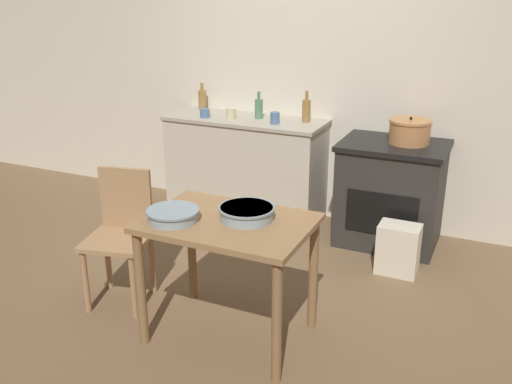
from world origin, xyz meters
TOP-DOWN VIEW (x-y plane):
  - ground_plane at (0.00, 0.00)m, footprint 14.00×14.00m
  - wall_back at (0.00, 1.58)m, footprint 8.00×0.07m
  - counter_cabinet at (-0.51, 1.29)m, footprint 1.43×0.56m
  - stove at (0.82, 1.24)m, footprint 0.83×0.65m
  - work_table at (0.23, -0.51)m, footprint 0.95×0.68m
  - chair at (-0.62, -0.41)m, footprint 0.48×0.48m
  - flour_sack at (1.01, 0.72)m, footprint 0.30×0.21m
  - stock_pot at (0.92, 1.27)m, footprint 0.33×0.33m
  - mixing_bowl_large at (0.32, -0.45)m, footprint 0.32×0.32m
  - mixing_bowl_small at (-0.05, -0.65)m, footprint 0.30×0.30m
  - bottle_far_left at (0.03, 1.36)m, footprint 0.07×0.07m
  - bottle_left at (-1.05, 1.46)m, footprint 0.07×0.07m
  - bottle_mid_left at (-0.40, 1.31)m, footprint 0.07×0.07m
  - cup_center_left at (-0.85, 1.15)m, footprint 0.09×0.09m
  - cup_center at (-0.19, 1.18)m, footprint 0.08×0.08m
  - cup_center_right at (-0.61, 1.20)m, footprint 0.08×0.08m

SIDE VIEW (x-z plane):
  - ground_plane at x=0.00m, z-range 0.00..0.00m
  - flour_sack at x=1.01m, z-range 0.00..0.38m
  - stove at x=0.82m, z-range 0.00..0.85m
  - counter_cabinet at x=-0.51m, z-range 0.00..0.92m
  - chair at x=-0.62m, z-range 0.04..0.93m
  - work_table at x=0.23m, z-range 0.25..1.01m
  - mixing_bowl_small at x=-0.05m, z-range 0.76..0.83m
  - mixing_bowl_large at x=0.32m, z-range 0.76..0.84m
  - stock_pot at x=0.92m, z-range 0.84..1.05m
  - cup_center_left at x=-0.85m, z-range 0.92..1.00m
  - cup_center_right at x=-0.61m, z-range 0.92..1.02m
  - cup_center at x=-0.19m, z-range 0.92..1.02m
  - bottle_mid_left at x=-0.40m, z-range 0.89..1.13m
  - bottle_left at x=-1.05m, z-range 0.89..1.14m
  - bottle_far_left at x=0.03m, z-range 0.89..1.15m
  - wall_back at x=0.00m, z-range 0.00..2.55m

